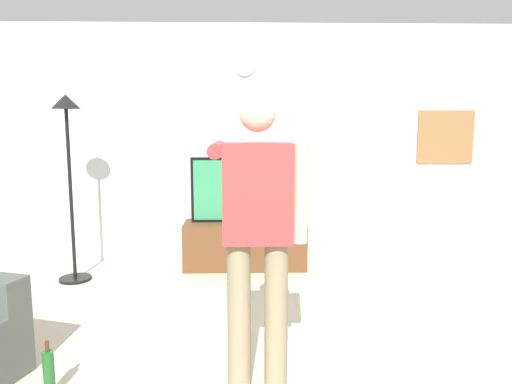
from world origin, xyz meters
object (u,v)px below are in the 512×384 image
television (245,190)px  person_standing_nearer_lamp (257,227)px  floor_lamp (68,149)px  framed_picture (445,137)px  beverage_bottle (49,373)px  wall_clock (244,65)px  tv_stand (245,245)px

television → person_standing_nearer_lamp: person_standing_nearer_lamp is taller
floor_lamp → framed_picture: bearing=9.9°
person_standing_nearer_lamp → beverage_bottle: bearing=-176.1°
wall_clock → framed_picture: (2.31, 0.00, -0.80)m
tv_stand → person_standing_nearer_lamp: (0.07, -2.47, 0.74)m
person_standing_nearer_lamp → tv_stand: bearing=91.6°
framed_picture → wall_clock: bearing=-179.9°
television → floor_lamp: 1.87m
tv_stand → floor_lamp: (-1.75, -0.41, 1.09)m
wall_clock → floor_lamp: wall_clock is taller
floor_lamp → wall_clock: bearing=21.9°
wall_clock → tv_stand: bearing=-90.0°
wall_clock → beverage_bottle: (-1.16, -2.84, -2.09)m
tv_stand → person_standing_nearer_lamp: bearing=-88.4°
wall_clock → beverage_bottle: 3.72m
television → wall_clock: size_ratio=4.93×
television → beverage_bottle: size_ratio=3.37×
beverage_bottle → framed_picture: bearing=39.4°
tv_stand → beverage_bottle: bearing=-114.4°
wall_clock → person_standing_nearer_lamp: bearing=-88.6°
tv_stand → floor_lamp: floor_lamp is taller
floor_lamp → beverage_bottle: 2.52m
tv_stand → wall_clock: size_ratio=5.59×
wall_clock → person_standing_nearer_lamp: size_ratio=0.14×
framed_picture → tv_stand: bearing=-172.7°
framed_picture → floor_lamp: bearing=-170.1°
framed_picture → beverage_bottle: framed_picture is taller
framed_picture → beverage_bottle: 4.67m
wall_clock → floor_lamp: 2.09m
wall_clock → person_standing_nearer_lamp: 3.03m
wall_clock → person_standing_nearer_lamp: wall_clock is taller
tv_stand → framed_picture: size_ratio=2.07×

